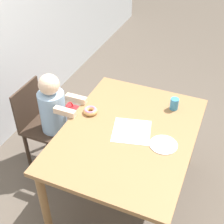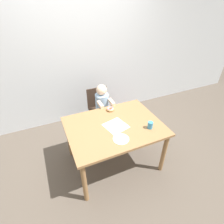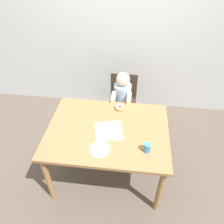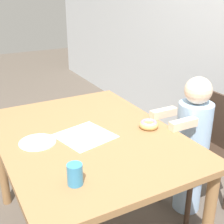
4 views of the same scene
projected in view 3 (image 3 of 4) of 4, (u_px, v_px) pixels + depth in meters
name	position (u px, v px, depth m)	size (l,w,h in m)	color
ground_plane	(108.00, 170.00, 2.75)	(12.00, 12.00, 0.00)	brown
wall_back	(121.00, 30.00, 3.02)	(8.00, 0.05, 2.50)	silver
dining_table	(108.00, 135.00, 2.34)	(1.27, 0.96, 0.72)	olive
chair	(123.00, 103.00, 3.10)	(0.37, 0.43, 0.82)	#38281E
child_figure	(122.00, 104.00, 2.96)	(0.24, 0.39, 0.98)	#99BCE0
donut	(120.00, 107.00, 2.53)	(0.11, 0.11, 0.04)	tan
napkin	(109.00, 131.00, 2.27)	(0.33, 0.33, 0.00)	white
handbag	(158.00, 119.00, 3.32)	(0.26, 0.16, 0.29)	red
cup	(147.00, 147.00, 2.04)	(0.07, 0.07, 0.10)	teal
plate	(100.00, 149.00, 2.08)	(0.20, 0.20, 0.01)	white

